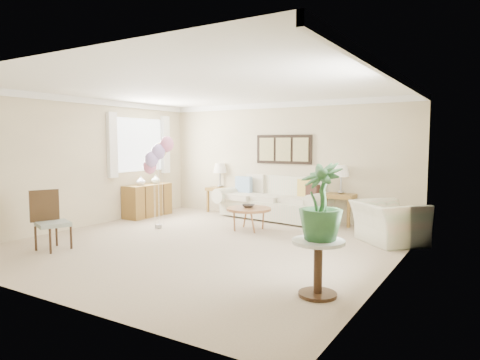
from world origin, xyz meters
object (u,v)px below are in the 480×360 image
(armchair, at_px, (388,223))
(accent_chair, at_px, (50,219))
(sofa, at_px, (274,202))
(balloon_cluster, at_px, (157,155))
(coffee_table, at_px, (249,210))

(armchair, xyz_separation_m, accent_chair, (-4.51, -3.25, 0.14))
(accent_chair, bearing_deg, sofa, 67.78)
(armchair, distance_m, balloon_cluster, 4.45)
(coffee_table, relative_size, accent_chair, 0.92)
(coffee_table, xyz_separation_m, balloon_cluster, (-1.61, -0.80, 1.06))
(sofa, height_order, coffee_table, sofa)
(accent_chair, relative_size, balloon_cluster, 0.52)
(sofa, bearing_deg, coffee_table, -83.17)
(accent_chair, bearing_deg, balloon_cluster, 80.84)
(armchair, bearing_deg, accent_chair, 79.75)
(armchair, height_order, balloon_cluster, balloon_cluster)
(accent_chair, bearing_deg, coffee_table, 56.37)
(armchair, height_order, accent_chair, accent_chair)
(balloon_cluster, bearing_deg, coffee_table, 26.47)
(sofa, distance_m, balloon_cluster, 2.87)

